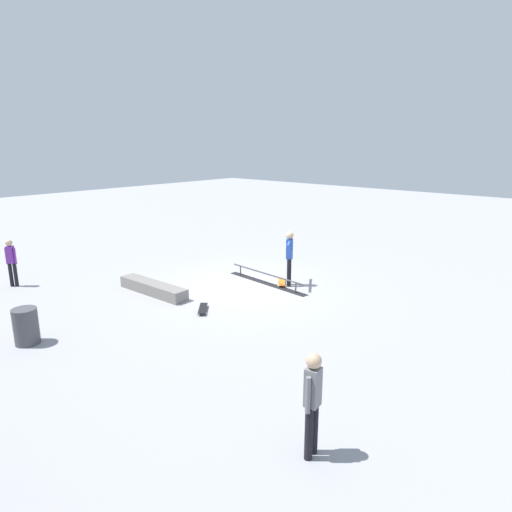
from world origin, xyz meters
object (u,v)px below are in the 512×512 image
at_px(skate_ledge, 153,288).
at_px(bystander_grey_shirt, 312,399).
at_px(grind_rail, 266,279).
at_px(skateboard_main, 282,282).
at_px(loose_skateboard_black, 203,308).
at_px(skater_main, 289,254).
at_px(trash_bin, 26,326).
at_px(bystander_purple_shirt, 11,260).

relative_size(skate_ledge, bystander_grey_shirt, 1.61).
bearing_deg(skate_ledge, grind_rail, -122.77).
xyz_separation_m(grind_rail, bystander_grey_shirt, (-5.69, 5.77, 0.76)).
bearing_deg(skateboard_main, skate_ledge, -74.78).
distance_m(grind_rail, loose_skateboard_black, 2.96).
distance_m(skateboard_main, loose_skateboard_black, 3.21).
bearing_deg(skater_main, grind_rail, -97.64).
distance_m(bystander_grey_shirt, trash_bin, 6.99).
xyz_separation_m(bystander_purple_shirt, trash_bin, (-4.53, 1.47, -0.43)).
height_order(bystander_grey_shirt, trash_bin, bystander_grey_shirt).
xyz_separation_m(skater_main, skateboard_main, (0.24, 0.06, -0.93)).
distance_m(skate_ledge, skater_main, 4.24).
bearing_deg(trash_bin, bystander_purple_shirt, -17.99).
bearing_deg(loose_skateboard_black, skateboard_main, 134.45).
relative_size(skater_main, trash_bin, 2.10).
xyz_separation_m(skateboard_main, loose_skateboard_black, (0.15, 3.21, 0.00)).
bearing_deg(skater_main, bystander_grey_shirt, 6.20).
xyz_separation_m(bystander_grey_shirt, loose_skateboard_black, (5.42, -2.82, -0.84)).
bearing_deg(skate_ledge, skateboard_main, -125.78).
xyz_separation_m(bystander_grey_shirt, trash_bin, (6.88, 1.11, -0.50)).
bearing_deg(grind_rail, skateboard_main, -142.22).
bearing_deg(trash_bin, skateboard_main, -102.72).
distance_m(skater_main, bystander_purple_shirt, 8.57).
distance_m(grind_rail, bystander_grey_shirt, 8.13).
bearing_deg(skateboard_main, trash_bin, -51.73).
bearing_deg(bystander_purple_shirt, skater_main, 1.84).
relative_size(bystander_purple_shirt, bystander_grey_shirt, 0.93).
height_order(skate_ledge, skater_main, skater_main).
bearing_deg(bystander_purple_shirt, skateboard_main, 2.66).
bearing_deg(trash_bin, loose_skateboard_black, -110.41).
bearing_deg(loose_skateboard_black, bystander_purple_shirt, -110.54).
xyz_separation_m(skate_ledge, skater_main, (-2.56, -3.28, 0.84)).
height_order(skateboard_main, bystander_purple_shirt, bystander_purple_shirt).
distance_m(skater_main, loose_skateboard_black, 3.42).
relative_size(skateboard_main, trash_bin, 0.91).
height_order(skater_main, bystander_grey_shirt, skater_main).
bearing_deg(bystander_purple_shirt, grind_rail, 3.32).
height_order(bystander_purple_shirt, trash_bin, bystander_purple_shirt).
bearing_deg(bystander_grey_shirt, skate_ledge, -117.49).
xyz_separation_m(grind_rail, skateboard_main, (-0.42, -0.26, -0.08)).
distance_m(grind_rail, bystander_purple_shirt, 7.90).
relative_size(skate_ledge, trash_bin, 3.14).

